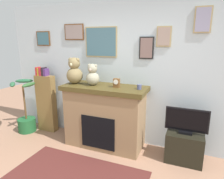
{
  "coord_description": "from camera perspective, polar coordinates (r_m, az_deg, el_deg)",
  "views": [
    {
      "loc": [
        1.06,
        -1.49,
        1.92
      ],
      "look_at": [
        -0.22,
        1.64,
        1.08
      ],
      "focal_mm": 32.09,
      "sensor_mm": 36.0,
      "label": 1
    }
  ],
  "objects": [
    {
      "name": "back_wall",
      "position": [
        3.7,
        5.17,
        4.39
      ],
      "size": [
        5.2,
        0.15,
        2.6
      ],
      "color": "silver",
      "rests_on": "ground_plane"
    },
    {
      "name": "fireplace",
      "position": [
        3.69,
        -2.04,
        -7.48
      ],
      "size": [
        1.5,
        0.66,
        1.13
      ],
      "color": "#906F4D",
      "rests_on": "ground_plane"
    },
    {
      "name": "bookshelf",
      "position": [
        4.48,
        -18.23,
        -3.34
      ],
      "size": [
        0.41,
        0.16,
        1.38
      ],
      "color": "olive",
      "rests_on": "ground_plane"
    },
    {
      "name": "potted_plant",
      "position": [
        4.68,
        -23.28,
        -7.23
      ],
      "size": [
        0.52,
        0.59,
        1.11
      ],
      "color": "#1E592D",
      "rests_on": "ground_plane"
    },
    {
      "name": "tv_stand",
      "position": [
        3.55,
        19.86,
        -15.12
      ],
      "size": [
        0.57,
        0.4,
        0.49
      ],
      "primitive_type": "cube",
      "color": "black",
      "rests_on": "ground_plane"
    },
    {
      "name": "television",
      "position": [
        3.36,
        20.48,
        -8.51
      ],
      "size": [
        0.65,
        0.14,
        0.41
      ],
      "color": "black",
      "rests_on": "tv_stand"
    },
    {
      "name": "area_rug",
      "position": [
        3.21,
        -9.73,
        -22.92
      ],
      "size": [
        1.98,
        0.96,
        0.01
      ],
      "primitive_type": "cube",
      "color": "#532320",
      "rests_on": "ground_plane"
    },
    {
      "name": "candle_jar",
      "position": [
        3.29,
        7.77,
        0.73
      ],
      "size": [
        0.07,
        0.07,
        0.08
      ],
      "primitive_type": "cylinder",
      "color": "#4C517A",
      "rests_on": "fireplace"
    },
    {
      "name": "mantel_clock",
      "position": [
        3.4,
        1.3,
        1.89
      ],
      "size": [
        0.1,
        0.08,
        0.15
      ],
      "color": "brown",
      "rests_on": "fireplace"
    },
    {
      "name": "teddy_bear_grey",
      "position": [
        3.75,
        -10.64,
        4.95
      ],
      "size": [
        0.3,
        0.3,
        0.48
      ],
      "color": "olive",
      "rests_on": "fireplace"
    },
    {
      "name": "teddy_bear_cream",
      "position": [
        3.57,
        -5.55,
        3.98
      ],
      "size": [
        0.24,
        0.24,
        0.38
      ],
      "color": "#A09B81",
      "rests_on": "fireplace"
    }
  ]
}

